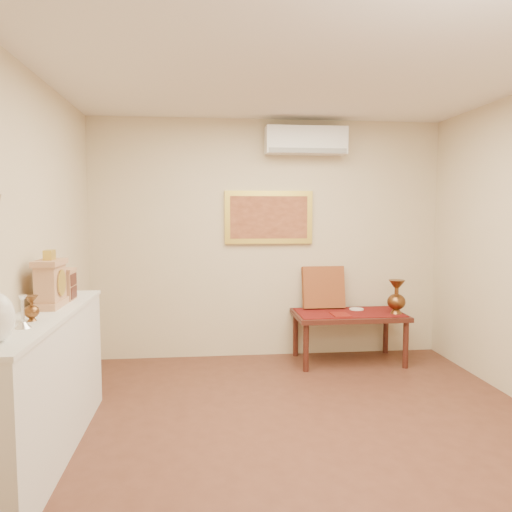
{
  "coord_description": "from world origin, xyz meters",
  "views": [
    {
      "loc": [
        -0.75,
        -3.41,
        1.66
      ],
      "look_at": [
        -0.26,
        1.15,
        1.25
      ],
      "focal_mm": 35.0,
      "sensor_mm": 36.0,
      "label": 1
    }
  ],
  "objects": [
    {
      "name": "candlestick",
      "position": [
        -1.8,
        -0.4,
        1.08
      ],
      "size": [
        0.09,
        0.09,
        0.2
      ],
      "primitive_type": null,
      "color": "silver",
      "rests_on": "display_ledge"
    },
    {
      "name": "wall_left",
      "position": [
        -2.0,
        0.0,
        1.35
      ],
      "size": [
        0.02,
        4.5,
        2.7
      ],
      "primitive_type": "cube",
      "color": "beige",
      "rests_on": "ground"
    },
    {
      "name": "table_cloth",
      "position": [
        0.85,
        1.88,
        0.55
      ],
      "size": [
        1.14,
        0.59,
        0.01
      ],
      "primitive_type": "cube",
      "color": "maroon",
      "rests_on": "low_table"
    },
    {
      "name": "mantel_clock",
      "position": [
        -1.83,
        0.25,
        1.15
      ],
      "size": [
        0.17,
        0.36,
        0.41
      ],
      "color": "tan",
      "rests_on": "display_ledge"
    },
    {
      "name": "cushion",
      "position": [
        0.62,
        2.15,
        0.8
      ],
      "size": [
        0.48,
        0.2,
        0.49
      ],
      "primitive_type": "cube",
      "rotation": [
        -0.21,
        0.0,
        0.0
      ],
      "color": "maroon",
      "rests_on": "table_cloth"
    },
    {
      "name": "low_table",
      "position": [
        0.85,
        1.88,
        0.48
      ],
      "size": [
        1.2,
        0.7,
        0.55
      ],
      "color": "#431B14",
      "rests_on": "floor"
    },
    {
      "name": "painting",
      "position": [
        0.0,
        2.22,
        1.6
      ],
      "size": [
        1.0,
        0.06,
        0.6
      ],
      "color": "gold",
      "rests_on": "wall_back"
    },
    {
      "name": "plate",
      "position": [
        0.98,
        2.01,
        0.56
      ],
      "size": [
        0.16,
        0.16,
        0.01
      ],
      "primitive_type": "cylinder",
      "color": "white",
      "rests_on": "table_cloth"
    },
    {
      "name": "menu",
      "position": [
        0.71,
        1.73,
        0.56
      ],
      "size": [
        0.19,
        0.25,
        0.01
      ],
      "primitive_type": "cube",
      "rotation": [
        0.0,
        0.0,
        0.03
      ],
      "color": "maroon",
      "rests_on": "table_cloth"
    },
    {
      "name": "brass_urn_small",
      "position": [
        -1.81,
        -0.21,
        1.08
      ],
      "size": [
        0.09,
        0.09,
        0.21
      ],
      "primitive_type": null,
      "color": "brown",
      "rests_on": "display_ledge"
    },
    {
      "name": "ceiling",
      "position": [
        0.0,
        0.0,
        2.7
      ],
      "size": [
        4.5,
        4.5,
        0.0
      ],
      "primitive_type": "plane",
      "rotation": [
        3.14,
        0.0,
        0.0
      ],
      "color": "silver",
      "rests_on": "ground"
    },
    {
      "name": "display_ledge",
      "position": [
        -1.82,
        0.0,
        0.49
      ],
      "size": [
        0.37,
        2.02,
        0.98
      ],
      "color": "silver",
      "rests_on": "floor"
    },
    {
      "name": "wooden_chest",
      "position": [
        -1.82,
        0.54,
        1.1
      ],
      "size": [
        0.16,
        0.21,
        0.24
      ],
      "color": "tan",
      "rests_on": "display_ledge"
    },
    {
      "name": "ac_unit",
      "position": [
        0.4,
        2.12,
        2.45
      ],
      "size": [
        0.9,
        0.25,
        0.3
      ],
      "color": "silver",
      "rests_on": "wall_back"
    },
    {
      "name": "wall_back",
      "position": [
        0.0,
        2.25,
        1.35
      ],
      "size": [
        4.0,
        0.02,
        2.7
      ],
      "primitive_type": "cube",
      "color": "beige",
      "rests_on": "ground"
    },
    {
      "name": "floor",
      "position": [
        0.0,
        0.0,
        0.0
      ],
      "size": [
        4.5,
        4.5,
        0.0
      ],
      "primitive_type": "plane",
      "color": "brown",
      "rests_on": "ground"
    },
    {
      "name": "brass_urn_tall",
      "position": [
        1.34,
        1.76,
        0.78
      ],
      "size": [
        0.2,
        0.2,
        0.45
      ],
      "primitive_type": null,
      "color": "brown",
      "rests_on": "table_cloth"
    },
    {
      "name": "wall_front",
      "position": [
        0.0,
        -2.25,
        1.35
      ],
      "size": [
        4.0,
        0.02,
        2.7
      ],
      "primitive_type": "cube",
      "color": "beige",
      "rests_on": "ground"
    }
  ]
}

